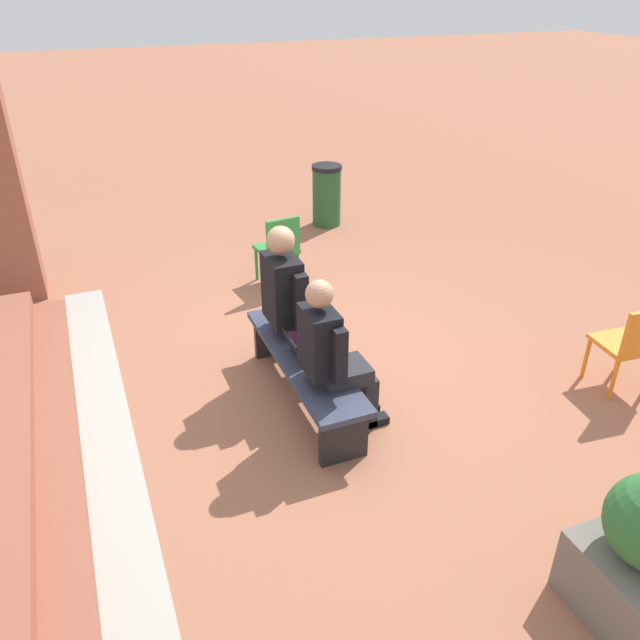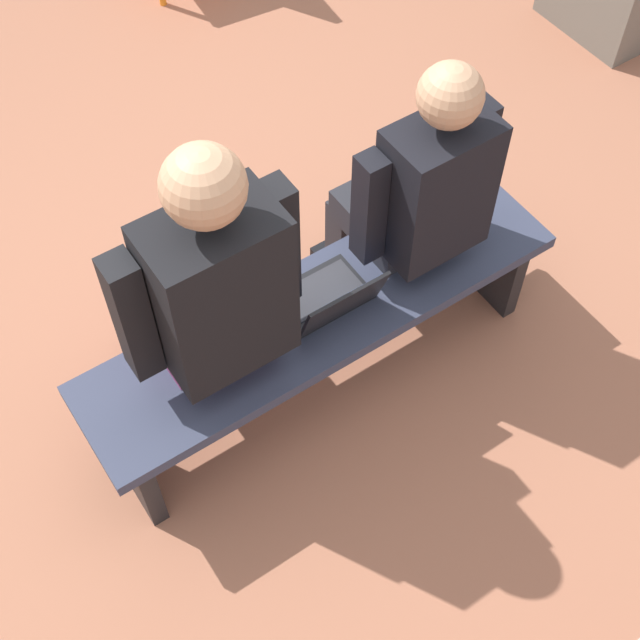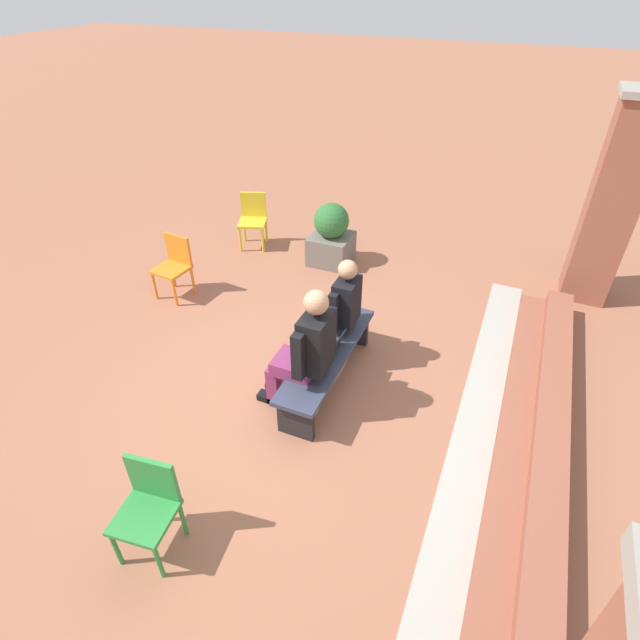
% 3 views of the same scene
% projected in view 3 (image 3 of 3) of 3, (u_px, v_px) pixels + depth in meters
% --- Properties ---
extents(ground_plane, '(60.00, 60.00, 0.00)m').
position_uv_depth(ground_plane, '(291.00, 397.00, 5.31)').
color(ground_plane, '#9E6047').
extents(concrete_strip, '(5.72, 0.40, 0.01)m').
position_uv_depth(concrete_strip, '(476.00, 426.00, 4.98)').
color(concrete_strip, '#A8A399').
rests_on(concrete_strip, ground).
extents(brick_steps, '(4.92, 0.60, 0.30)m').
position_uv_depth(brick_steps, '(537.00, 434.00, 4.74)').
color(brick_steps, '#93513D').
rests_on(brick_steps, ground).
extents(brick_pillar_left_of_steps, '(0.64, 0.64, 2.65)m').
position_uv_depth(brick_pillar_left_of_steps, '(613.00, 203.00, 6.19)').
color(brick_pillar_left_of_steps, '#93513D').
rests_on(brick_pillar_left_of_steps, ground).
extents(bench, '(1.80, 0.44, 0.45)m').
position_uv_depth(bench, '(328.00, 358.00, 5.29)').
color(bench, '#33384C').
rests_on(bench, ground).
extents(person_student, '(0.53, 0.67, 1.32)m').
position_uv_depth(person_student, '(337.00, 308.00, 5.42)').
color(person_student, '#232328').
rests_on(person_student, ground).
extents(person_adult, '(0.60, 0.75, 1.43)m').
position_uv_depth(person_adult, '(306.00, 349.00, 4.79)').
color(person_adult, '#7F2D5B').
rests_on(person_adult, ground).
extents(laptop, '(0.32, 0.29, 0.21)m').
position_uv_depth(laptop, '(330.00, 346.00, 5.22)').
color(laptop, black).
rests_on(laptop, bench).
extents(plastic_chair_foreground, '(0.46, 0.46, 0.84)m').
position_uv_depth(plastic_chair_foreground, '(174.00, 263.00, 6.70)').
color(plastic_chair_foreground, orange).
rests_on(plastic_chair_foreground, ground).
extents(plastic_chair_by_pillar, '(0.54, 0.54, 0.84)m').
position_uv_depth(plastic_chair_by_pillar, '(253.00, 217.00, 7.90)').
color(plastic_chair_by_pillar, gold).
rests_on(plastic_chair_by_pillar, ground).
extents(plastic_chair_near_bench_right, '(0.47, 0.47, 0.84)m').
position_uv_depth(plastic_chair_near_bench_right, '(149.00, 503.00, 3.74)').
color(plastic_chair_near_bench_right, '#2D893D').
rests_on(plastic_chair_near_bench_right, ground).
extents(planter, '(0.60, 0.60, 0.94)m').
position_uv_depth(planter, '(331.00, 236.00, 7.45)').
color(planter, '#6B665B').
rests_on(planter, ground).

